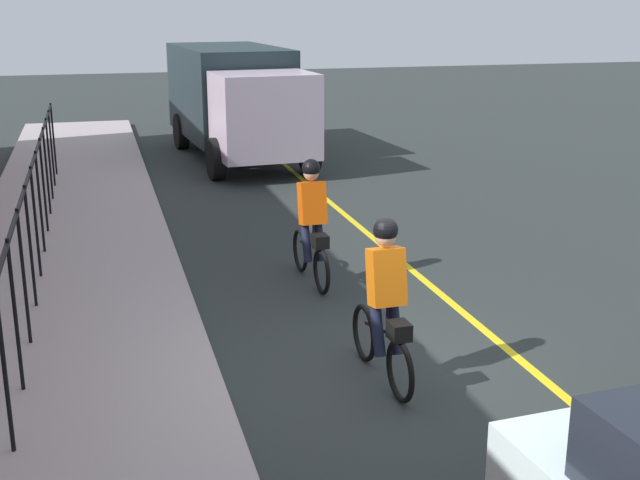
{
  "coord_description": "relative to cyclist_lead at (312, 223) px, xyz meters",
  "views": [
    {
      "loc": [
        -7.83,
        2.91,
        3.97
      ],
      "look_at": [
        2.01,
        0.22,
        1.0
      ],
      "focal_mm": 46.59,
      "sensor_mm": 36.0,
      "label": 1
    }
  ],
  "objects": [
    {
      "name": "sidewalk",
      "position": [
        -3.18,
        3.38,
        -0.84
      ],
      "size": [
        40.0,
        3.2,
        0.15
      ],
      "primitive_type": "cube",
      "color": "#A7999B",
      "rests_on": "ground"
    },
    {
      "name": "cyclist_follow",
      "position": [
        -3.32,
        0.08,
        0.0
      ],
      "size": [
        1.71,
        0.37,
        1.83
      ],
      "rotation": [
        0.0,
        0.0,
        0.04
      ],
      "color": "black",
      "rests_on": "ground"
    },
    {
      "name": "iron_fence",
      "position": [
        -2.18,
        3.78,
        0.36
      ],
      "size": [
        21.13,
        0.04,
        1.6
      ],
      "color": "black",
      "rests_on": "sidewalk"
    },
    {
      "name": "ground_plane",
      "position": [
        -3.18,
        -0.02,
        -0.91
      ],
      "size": [
        80.0,
        80.0,
        0.0
      ],
      "primitive_type": "plane",
      "color": "#292F2E"
    },
    {
      "name": "cyclist_lead",
      "position": [
        0.0,
        0.0,
        0.0
      ],
      "size": [
        1.71,
        0.37,
        1.83
      ],
      "rotation": [
        0.0,
        0.0,
        0.04
      ],
      "color": "black",
      "rests_on": "ground"
    },
    {
      "name": "box_truck_background",
      "position": [
        10.08,
        -0.66,
        0.64
      ],
      "size": [
        6.86,
        2.92,
        2.78
      ],
      "rotation": [
        0.0,
        0.0,
        3.21
      ],
      "color": "#1D2B2F",
      "rests_on": "ground"
    },
    {
      "name": "lane_line_centre",
      "position": [
        -3.18,
        -1.62,
        -0.91
      ],
      "size": [
        36.0,
        0.12,
        0.01
      ],
      "primitive_type": "cube",
      "color": "yellow",
      "rests_on": "ground"
    }
  ]
}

